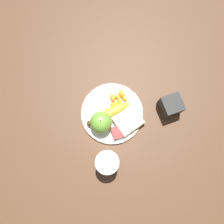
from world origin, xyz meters
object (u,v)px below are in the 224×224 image
banana (109,114)px  condiment_caddy (171,106)px  bread_slice (127,119)px  jam_packet (117,132)px  juice_glass (107,162)px  fork (113,110)px  plate (112,113)px  apple (101,122)px

banana → condiment_caddy: condiment_caddy is taller
bread_slice → jam_packet: size_ratio=2.68×
juice_glass → fork: (-0.18, 0.09, -0.04)m
fork → bread_slice: bearing=-0.8°
bread_slice → plate: bearing=-133.8°
apple → bread_slice: (0.02, 0.10, -0.03)m
banana → fork: bearing=119.2°
juice_glass → bread_slice: juice_glass is taller
jam_packet → banana: bearing=-175.1°
bread_slice → fork: bearing=-143.9°
fork → condiment_caddy: (0.06, 0.21, 0.02)m
jam_packet → condiment_caddy: 0.23m
apple → jam_packet: (0.05, 0.04, -0.03)m
plate → bread_slice: size_ratio=1.93×
bread_slice → jam_packet: bearing=-56.5°
banana → condiment_caddy: (0.05, 0.23, 0.01)m
apple → banana: 0.05m
apple → plate: bearing=116.8°
juice_glass → banana: (-0.17, 0.06, -0.02)m
juice_glass → banana: bearing=159.1°
juice_glass → apple: (-0.14, 0.03, 0.00)m
bread_slice → jam_packet: (0.04, -0.05, -0.00)m
plate → jam_packet: bearing=-6.0°
juice_glass → jam_packet: 0.12m
banana → bread_slice: (0.04, 0.06, -0.01)m
plate → jam_packet: (0.08, -0.01, 0.01)m
condiment_caddy → banana: bearing=-102.7°
juice_glass → bread_slice: (-0.13, 0.12, -0.03)m
fork → condiment_caddy: 0.22m
juice_glass → bread_slice: bearing=135.5°
banana → condiment_caddy: size_ratio=2.38×
apple → fork: bearing=121.5°
jam_packet → juice_glass: bearing=-37.8°
fork → jam_packet: jam_packet is taller
juice_glass → fork: size_ratio=0.64×
apple → banana: apple is taller
bread_slice → jam_packet: 0.06m
juice_glass → banana: juice_glass is taller
condiment_caddy → jam_packet: bearing=-83.9°
juice_glass → jam_packet: juice_glass is taller
juice_glass → bread_slice: size_ratio=0.84×
juice_glass → jam_packet: bearing=142.2°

